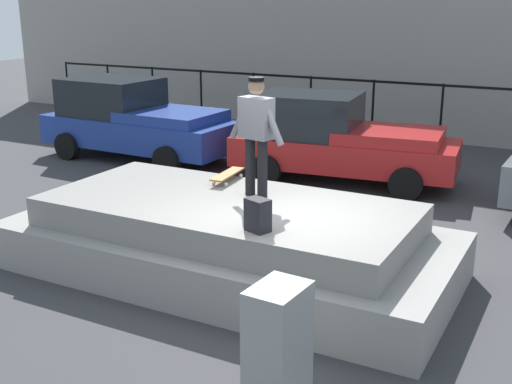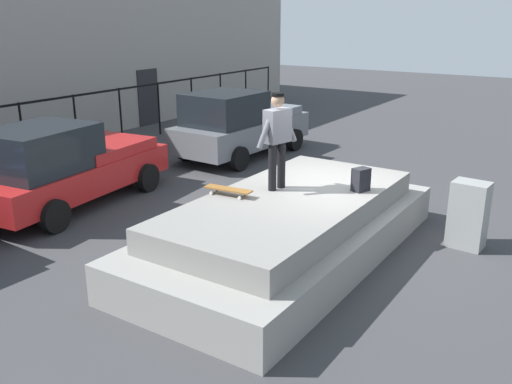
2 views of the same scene
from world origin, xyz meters
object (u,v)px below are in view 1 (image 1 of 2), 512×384
object	(u,v)px
skateboard	(227,175)
utility_box	(278,346)
car_blue_pickup_near	(134,120)
skateboarder	(256,129)
car_red_pickup_mid	(337,139)
backpack	(258,215)

from	to	relation	value
skateboard	utility_box	bearing A→B (deg)	-53.15
car_blue_pickup_near	skateboard	bearing A→B (deg)	-38.90
skateboarder	car_blue_pickup_near	xyz separation A→B (m)	(-5.66, 4.45, -1.07)
car_blue_pickup_near	car_red_pickup_mid	bearing A→B (deg)	3.81
backpack	car_blue_pickup_near	bearing A→B (deg)	-21.87
car_blue_pickup_near	utility_box	bearing A→B (deg)	-44.54
skateboarder	skateboard	xyz separation A→B (m)	(-0.75, 0.48, -0.85)
skateboard	car_red_pickup_mid	world-z (taller)	car_red_pickup_mid
skateboard	car_blue_pickup_near	size ratio (longest dim) A/B	0.18
backpack	utility_box	distance (m)	2.00
skateboard	car_blue_pickup_near	distance (m)	6.31
skateboarder	utility_box	bearing A→B (deg)	-58.51
skateboard	car_red_pickup_mid	size ratio (longest dim) A/B	0.18
skateboarder	car_blue_pickup_near	bearing A→B (deg)	141.85
skateboarder	backpack	xyz separation A→B (m)	(0.68, -1.25, -0.75)
car_blue_pickup_near	utility_box	xyz separation A→B (m)	(7.39, -7.27, -0.33)
skateboard	car_blue_pickup_near	bearing A→B (deg)	141.10
skateboarder	car_red_pickup_mid	distance (m)	4.95
car_red_pickup_mid	utility_box	xyz separation A→B (m)	(2.39, -7.61, -0.30)
backpack	skateboard	bearing A→B (deg)	-30.32
backpack	car_blue_pickup_near	distance (m)	8.53
car_blue_pickup_near	utility_box	distance (m)	10.38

